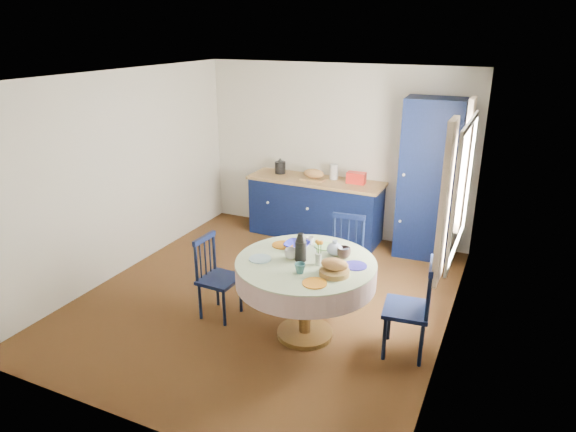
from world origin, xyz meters
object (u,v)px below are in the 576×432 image
object	(u,v)px
kitchen_counter	(315,207)
cobalt_bowl	(297,246)
chair_left	(217,277)
pantry_cabinet	(429,180)
mug_d	(310,241)
dining_table	(306,273)
mug_c	(344,253)
chair_right	(411,307)
mug_b	(300,268)
mug_a	(291,254)
chair_far	(345,256)

from	to	relation	value
kitchen_counter	cobalt_bowl	distance (m)	2.40
chair_left	pantry_cabinet	bearing A→B (deg)	-31.53
kitchen_counter	mug_d	bearing A→B (deg)	-68.90
dining_table	mug_c	world-z (taller)	dining_table
dining_table	chair_right	distance (m)	1.04
chair_right	mug_b	world-z (taller)	chair_right
mug_d	cobalt_bowl	bearing A→B (deg)	-119.05
pantry_cabinet	mug_c	bearing A→B (deg)	-102.70
dining_table	mug_b	world-z (taller)	dining_table
mug_a	chair_right	bearing A→B (deg)	6.85
cobalt_bowl	mug_b	bearing A→B (deg)	-63.39
chair_right	chair_far	bearing A→B (deg)	-139.77
mug_a	mug_d	size ratio (longest dim) A/B	1.41
mug_b	cobalt_bowl	distance (m)	0.56
cobalt_bowl	pantry_cabinet	bearing A→B (deg)	68.71
pantry_cabinet	chair_right	distance (m)	2.49
mug_b	kitchen_counter	bearing A→B (deg)	108.94
dining_table	mug_b	distance (m)	0.31
pantry_cabinet	mug_a	bearing A→B (deg)	-111.67
pantry_cabinet	cobalt_bowl	world-z (taller)	pantry_cabinet
chair_far	mug_c	world-z (taller)	chair_far
mug_b	chair_right	bearing A→B (deg)	22.19
dining_table	mug_d	bearing A→B (deg)	108.08
chair_far	dining_table	bearing A→B (deg)	-99.66
pantry_cabinet	chair_far	bearing A→B (deg)	-115.61
chair_right	mug_b	size ratio (longest dim) A/B	9.53
chair_far	chair_right	xyz separation A→B (m)	(0.95, -0.88, 0.02)
chair_far	mug_b	distance (m)	1.34
pantry_cabinet	dining_table	xyz separation A→B (m)	(-0.68, -2.54, -0.36)
dining_table	chair_far	world-z (taller)	dining_table
chair_left	mug_a	distance (m)	0.96
cobalt_bowl	kitchen_counter	bearing A→B (deg)	107.13
mug_d	mug_b	bearing A→B (deg)	-75.40
chair_right	pantry_cabinet	bearing A→B (deg)	-179.15
mug_d	cobalt_bowl	distance (m)	0.17
chair_far	mug_b	xyz separation A→B (m)	(-0.02, -1.28, 0.40)
dining_table	chair_right	world-z (taller)	dining_table
chair_left	mug_c	xyz separation A→B (m)	(1.33, 0.25, 0.43)
pantry_cabinet	mug_d	distance (m)	2.31
pantry_cabinet	chair_far	xyz separation A→B (m)	(-0.63, -1.52, -0.59)
dining_table	mug_c	bearing A→B (deg)	37.82
pantry_cabinet	mug_a	xyz separation A→B (m)	(-0.85, -2.55, -0.18)
dining_table	chair_left	xyz separation A→B (m)	(-1.03, -0.02, -0.25)
mug_c	cobalt_bowl	bearing A→B (deg)	178.50
pantry_cabinet	mug_c	size ratio (longest dim) A/B	15.66
mug_b	mug_d	distance (m)	0.67
chair_far	mug_a	bearing A→B (deg)	-108.72
kitchen_counter	chair_left	size ratio (longest dim) A/B	2.21
chair_right	mug_a	world-z (taller)	chair_right
chair_left	mug_c	bearing A→B (deg)	-77.04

